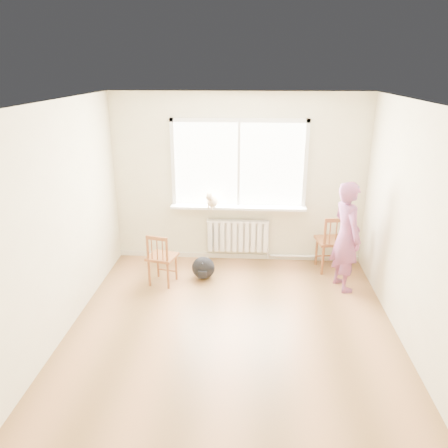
% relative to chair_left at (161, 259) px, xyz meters
% --- Properties ---
extents(floor, '(4.50, 4.50, 0.00)m').
position_rel_chair_left_xyz_m(floor, '(1.09, -1.24, -0.40)').
color(floor, '#A66F44').
rests_on(floor, ground).
extents(ceiling, '(4.50, 4.50, 0.00)m').
position_rel_chair_left_xyz_m(ceiling, '(1.09, -1.24, 2.30)').
color(ceiling, white).
rests_on(ceiling, back_wall).
extents(back_wall, '(4.00, 0.01, 2.70)m').
position_rel_chair_left_xyz_m(back_wall, '(1.09, 1.01, 0.95)').
color(back_wall, beige).
rests_on(back_wall, ground).
extents(window, '(2.12, 0.05, 1.42)m').
position_rel_chair_left_xyz_m(window, '(1.09, 0.98, 1.26)').
color(window, white).
rests_on(window, back_wall).
extents(windowsill, '(2.15, 0.22, 0.04)m').
position_rel_chair_left_xyz_m(windowsill, '(1.09, 0.90, 0.53)').
color(windowsill, white).
rests_on(windowsill, back_wall).
extents(radiator, '(1.00, 0.12, 0.55)m').
position_rel_chair_left_xyz_m(radiator, '(1.09, 0.91, 0.04)').
color(radiator, white).
rests_on(radiator, back_wall).
extents(heating_pipe, '(1.40, 0.04, 0.04)m').
position_rel_chair_left_xyz_m(heating_pipe, '(2.34, 0.95, -0.32)').
color(heating_pipe, silver).
rests_on(heating_pipe, back_wall).
extents(baseboard, '(4.00, 0.03, 0.08)m').
position_rel_chair_left_xyz_m(baseboard, '(1.09, 0.99, -0.36)').
color(baseboard, beige).
rests_on(baseboard, ground).
extents(chair_left, '(0.47, 0.45, 0.79)m').
position_rel_chair_left_xyz_m(chair_left, '(0.00, 0.00, 0.00)').
color(chair_left, brown).
rests_on(chair_left, floor).
extents(chair_right, '(0.51, 0.49, 0.92)m').
position_rel_chair_left_xyz_m(chair_right, '(2.57, 0.61, 0.06)').
color(chair_right, brown).
rests_on(chair_right, floor).
extents(person, '(0.54, 0.67, 1.59)m').
position_rel_chair_left_xyz_m(person, '(2.64, 0.07, 0.39)').
color(person, '#B33B58').
rests_on(person, floor).
extents(cat, '(0.25, 0.40, 0.28)m').
position_rel_chair_left_xyz_m(cat, '(0.68, 0.81, 0.66)').
color(cat, beige).
rests_on(cat, windowsill).
extents(backpack, '(0.42, 0.37, 0.35)m').
position_rel_chair_left_xyz_m(backpack, '(0.59, 0.22, -0.23)').
color(backpack, black).
rests_on(backpack, floor).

